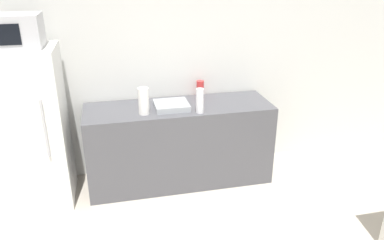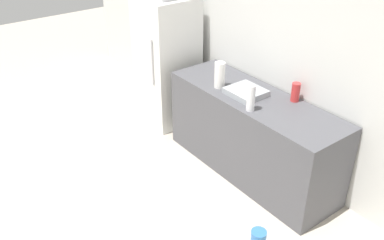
% 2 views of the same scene
% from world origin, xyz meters
% --- Properties ---
extents(wall_back, '(8.00, 0.06, 2.60)m').
position_xyz_m(wall_back, '(0.00, 2.80, 1.30)').
color(wall_back, silver).
rests_on(wall_back, ground_plane).
extents(refrigerator, '(0.63, 0.64, 1.59)m').
position_xyz_m(refrigerator, '(-1.55, 2.38, 0.79)').
color(refrigerator, white).
rests_on(refrigerator, ground_plane).
extents(counter, '(1.98, 0.64, 0.89)m').
position_xyz_m(counter, '(-0.09, 2.43, 0.44)').
color(counter, '#4C4C51').
rests_on(counter, ground_plane).
extents(sink_basin, '(0.35, 0.32, 0.06)m').
position_xyz_m(sink_basin, '(-0.17, 2.39, 0.92)').
color(sink_basin, '#9EA3A8').
rests_on(sink_basin, counter).
extents(bottle_tall, '(0.08, 0.08, 0.25)m').
position_xyz_m(bottle_tall, '(0.09, 2.20, 1.02)').
color(bottle_tall, silver).
rests_on(bottle_tall, counter).
extents(bottle_short, '(0.08, 0.08, 0.19)m').
position_xyz_m(bottle_short, '(0.21, 2.67, 0.98)').
color(bottle_short, red).
rests_on(bottle_short, counter).
extents(paper_towel_roll, '(0.11, 0.11, 0.27)m').
position_xyz_m(paper_towel_roll, '(-0.47, 2.29, 1.02)').
color(paper_towel_roll, white).
rests_on(paper_towel_roll, counter).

